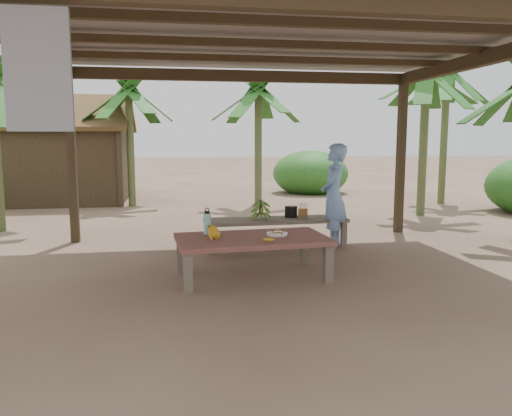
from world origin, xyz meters
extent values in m
plane|color=brown|center=(0.00, 0.00, 0.00)|extent=(80.00, 80.00, 0.00)
cube|color=black|center=(-2.80, 2.30, 1.35)|extent=(0.13, 0.13, 2.70)
cube|color=black|center=(2.80, 2.30, 1.35)|extent=(0.13, 0.13, 2.70)
cube|color=black|center=(0.00, -2.30, 2.70)|extent=(5.80, 0.14, 0.18)
cube|color=black|center=(0.00, 2.30, 2.70)|extent=(5.80, 0.14, 0.18)
cube|color=black|center=(-2.80, 0.00, 2.70)|extent=(0.14, 4.80, 0.18)
cube|color=black|center=(2.80, 0.00, 2.70)|extent=(0.14, 4.80, 0.18)
cube|color=slate|center=(0.00, 0.00, 2.92)|extent=(6.60, 5.60, 0.06)
cube|color=slate|center=(-2.10, -2.30, 2.15)|extent=(0.45, 0.05, 0.85)
cube|color=brown|center=(-1.06, -0.71, 0.22)|extent=(0.11, 0.11, 0.44)
cube|color=brown|center=(0.58, -0.59, 0.22)|extent=(0.11, 0.11, 0.44)
cube|color=brown|center=(-1.12, 0.12, 0.22)|extent=(0.11, 0.11, 0.44)
cube|color=brown|center=(0.51, 0.25, 0.22)|extent=(0.11, 0.11, 0.44)
cube|color=maroon|center=(-0.27, -0.23, 0.47)|extent=(1.87, 1.14, 0.06)
cube|color=brown|center=(-0.67, 1.13, 0.20)|extent=(0.08, 0.08, 0.40)
cube|color=brown|center=(1.39, 1.20, 0.20)|extent=(0.08, 0.08, 0.40)
cube|color=brown|center=(-0.69, 1.59, 0.20)|extent=(0.08, 0.08, 0.40)
cube|color=brown|center=(1.37, 1.66, 0.20)|extent=(0.08, 0.08, 0.40)
cube|color=brown|center=(0.35, 1.39, 0.42)|extent=(2.22, 0.67, 0.05)
cylinder|color=white|center=(0.04, -0.20, 0.51)|extent=(0.24, 0.24, 0.01)
cylinder|color=white|center=(0.04, -0.20, 0.52)|extent=(0.26, 0.26, 0.02)
cube|color=brown|center=(0.04, -0.20, 0.53)|extent=(0.14, 0.10, 0.02)
ellipsoid|color=yellow|center=(-0.12, -0.53, 0.52)|extent=(0.16, 0.11, 0.04)
ellipsoid|color=yellow|center=(0.11, -0.04, 0.52)|extent=(0.10, 0.15, 0.04)
cylinder|color=#3CB2BB|center=(-0.79, 0.04, 0.63)|extent=(0.09, 0.09, 0.26)
cylinder|color=black|center=(-0.79, 0.04, 0.77)|extent=(0.06, 0.06, 0.03)
torus|color=black|center=(-0.79, 0.04, 0.80)|extent=(0.06, 0.01, 0.06)
cylinder|color=black|center=(0.62, 1.49, 0.53)|extent=(0.19, 0.19, 0.16)
imported|color=#7095D5|center=(1.23, 1.24, 0.80)|extent=(0.62, 0.70, 1.61)
cube|color=black|center=(-4.50, 8.00, 1.00)|extent=(4.00, 3.00, 2.00)
cube|color=brown|center=(-4.50, 7.15, 2.35)|extent=(4.40, 1.73, 1.00)
cube|color=brown|center=(-4.50, 8.85, 2.35)|extent=(4.40, 1.73, 1.00)
cylinder|color=#596638|center=(4.15, 4.08, 1.55)|extent=(0.18, 0.18, 3.10)
cylinder|color=#596638|center=(0.87, 6.12, 1.46)|extent=(0.18, 0.18, 2.92)
cylinder|color=#596638|center=(-2.25, 6.70, 1.46)|extent=(0.18, 0.18, 2.93)
cylinder|color=#596638|center=(5.67, 5.90, 1.69)|extent=(0.18, 0.18, 3.38)
camera|label=1|loc=(-1.17, -6.07, 1.67)|focal=35.00mm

